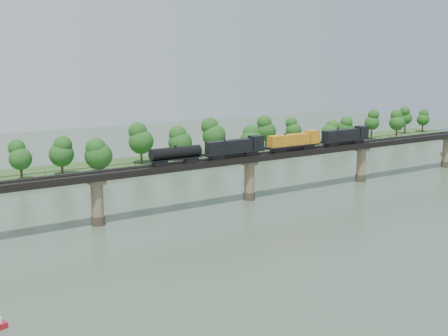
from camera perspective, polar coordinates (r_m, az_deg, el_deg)
ground at (r=120.35m, az=11.03°, el=-6.11°), size 400.00×400.00×0.00m
far_bank at (r=188.52m, az=-7.27°, el=0.45°), size 300.00×24.00×1.60m
bridge at (r=141.19m, az=2.59°, el=-1.09°), size 236.00×30.00×11.50m
bridge_superstructure at (r=140.00m, az=2.62°, el=1.45°), size 220.00×4.90×0.75m
far_treeline at (r=179.78m, az=-9.05°, el=2.49°), size 289.06×17.54×13.60m
freight_train at (r=144.42m, az=5.16°, el=2.50°), size 68.97×2.69×4.75m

